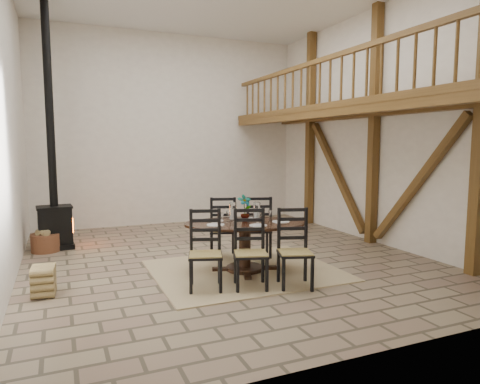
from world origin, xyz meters
name	(u,v)px	position (x,y,z in m)	size (l,w,h in m)	color
ground	(225,258)	(0.00, 0.00, 0.00)	(8.00, 8.00, 0.00)	#8B7A5C
room_shell	(283,97)	(1.19, 0.00, 3.01)	(7.02, 8.02, 5.01)	white
rug	(245,270)	(0.01, -0.87, 0.01)	(3.00, 2.50, 0.02)	tan
dining_table	(246,247)	(-0.03, -0.99, 0.44)	(2.35, 2.58, 1.29)	black
wood_stove	(54,194)	(-2.92, 2.06, 1.12)	(0.72, 0.57, 5.00)	black
log_basket	(45,242)	(-3.11, 1.89, 0.19)	(0.54, 0.54, 0.45)	brown
log_stack	(44,281)	(-3.07, -0.83, 0.21)	(0.34, 0.44, 0.42)	#9D8857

